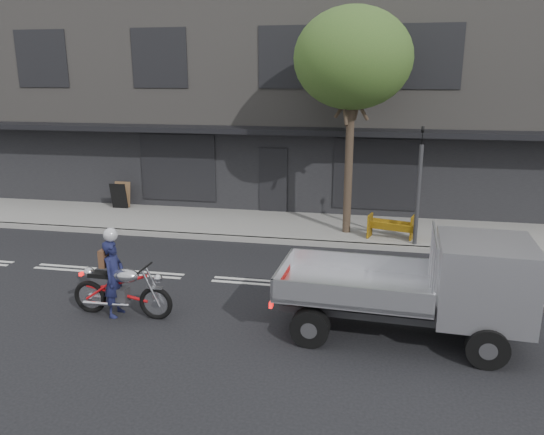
% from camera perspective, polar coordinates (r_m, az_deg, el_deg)
% --- Properties ---
extents(ground, '(80.00, 80.00, 0.00)m').
position_cam_1_polar(ground, '(12.97, -2.93, -6.88)').
color(ground, black).
rests_on(ground, ground).
extents(sidewalk, '(32.00, 3.20, 0.15)m').
position_cam_1_polar(sidewalk, '(17.30, 0.78, -0.91)').
color(sidewalk, gray).
rests_on(sidewalk, ground).
extents(kerb, '(32.00, 0.20, 0.15)m').
position_cam_1_polar(kerb, '(15.80, -0.25, -2.49)').
color(kerb, gray).
rests_on(kerb, ground).
extents(building_main, '(26.00, 10.00, 8.00)m').
position_cam_1_polar(building_main, '(23.17, 3.77, 13.00)').
color(building_main, slate).
rests_on(building_main, ground).
extents(street_tree, '(3.40, 3.40, 6.74)m').
position_cam_1_polar(street_tree, '(15.89, 8.68, 16.49)').
color(street_tree, '#382B21').
rests_on(street_tree, ground).
extents(traffic_light_pole, '(0.12, 0.12, 3.50)m').
position_cam_1_polar(traffic_light_pole, '(15.41, 15.45, 2.58)').
color(traffic_light_pole, '#2D2D30').
rests_on(traffic_light_pole, ground).
extents(motorcycle, '(2.21, 0.64, 1.13)m').
position_cam_1_polar(motorcycle, '(11.44, -15.86, -7.42)').
color(motorcycle, black).
rests_on(motorcycle, ground).
extents(rider, '(0.40, 0.60, 1.62)m').
position_cam_1_polar(rider, '(11.43, -16.62, -6.29)').
color(rider, '#16193E').
rests_on(rider, ground).
extents(flatbed_ute, '(4.63, 2.10, 2.10)m').
position_cam_1_polar(flatbed_ute, '(10.32, 19.42, -6.55)').
color(flatbed_ute, black).
rests_on(flatbed_ute, ground).
extents(construction_barrier, '(1.41, 0.86, 0.74)m').
position_cam_1_polar(construction_barrier, '(15.88, 12.69, -1.10)').
color(construction_barrier, '#F9AB0D').
rests_on(construction_barrier, sidewalk).
extents(sandwich_board, '(0.60, 0.40, 0.93)m').
position_cam_1_polar(sandwich_board, '(19.90, -16.16, 2.23)').
color(sandwich_board, black).
rests_on(sandwich_board, sidewalk).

